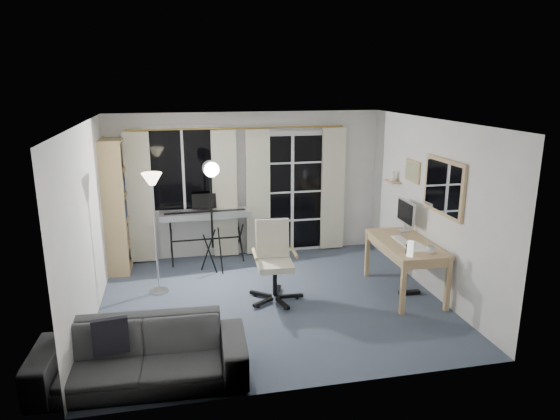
% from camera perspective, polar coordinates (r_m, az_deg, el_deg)
% --- Properties ---
extents(floor, '(4.50, 4.00, 0.02)m').
position_cam_1_polar(floor, '(6.86, -1.00, -10.44)').
color(floor, '#394254').
rests_on(floor, ground).
extents(window, '(1.20, 0.08, 1.40)m').
position_cam_1_polar(window, '(8.19, -11.01, 4.56)').
color(window, white).
rests_on(window, floor).
extents(french_door, '(1.32, 0.09, 2.11)m').
position_cam_1_polar(french_door, '(8.51, 1.35, 1.95)').
color(french_door, white).
rests_on(french_door, floor).
extents(curtains, '(3.60, 0.07, 2.13)m').
position_cam_1_polar(curtains, '(8.25, -4.51, 1.98)').
color(curtains, gold).
rests_on(curtains, floor).
extents(bookshelf, '(0.34, 0.96, 2.06)m').
position_cam_1_polar(bookshelf, '(8.14, -18.37, 0.24)').
color(bookshelf, tan).
rests_on(bookshelf, floor).
extents(torchiere_lamp, '(0.33, 0.33, 1.70)m').
position_cam_1_polar(torchiere_lamp, '(6.91, -14.31, 1.41)').
color(torchiere_lamp, '#B2B2B7').
rests_on(torchiere_lamp, floor).
extents(keyboard_piano, '(1.45, 0.73, 1.04)m').
position_cam_1_polar(keyboard_piano, '(8.09, -8.54, -0.60)').
color(keyboard_piano, black).
rests_on(keyboard_piano, floor).
extents(studio_light, '(0.35, 0.36, 1.79)m').
position_cam_1_polar(studio_light, '(7.42, -7.88, 3.17)').
color(studio_light, black).
rests_on(studio_light, floor).
extents(office_chair, '(0.73, 0.75, 1.08)m').
position_cam_1_polar(office_chair, '(6.75, -0.75, -4.94)').
color(office_chair, black).
rests_on(office_chair, floor).
extents(desk, '(0.73, 1.40, 0.74)m').
position_cam_1_polar(desk, '(7.12, 14.17, -4.24)').
color(desk, tan).
rests_on(desk, floor).
extents(monitor, '(0.18, 0.53, 0.46)m').
position_cam_1_polar(monitor, '(7.48, 14.20, -0.34)').
color(monitor, silver).
rests_on(monitor, desk).
extents(desk_clutter, '(0.45, 0.84, 0.94)m').
position_cam_1_polar(desk_clutter, '(6.92, 14.45, -5.41)').
color(desk_clutter, white).
rests_on(desk_clutter, desk).
extents(mug, '(0.12, 0.10, 0.12)m').
position_cam_1_polar(mug, '(6.70, 16.89, -4.27)').
color(mug, silver).
rests_on(mug, desk).
extents(wall_mirror, '(0.04, 0.94, 0.74)m').
position_cam_1_polar(wall_mirror, '(6.82, 18.20, 2.50)').
color(wall_mirror, tan).
rests_on(wall_mirror, floor).
extents(framed_print, '(0.03, 0.42, 0.32)m').
position_cam_1_polar(framed_print, '(7.58, 14.90, 4.31)').
color(framed_print, tan).
rests_on(framed_print, floor).
extents(wall_shelf, '(0.16, 0.30, 0.18)m').
position_cam_1_polar(wall_shelf, '(8.03, 12.78, 3.60)').
color(wall_shelf, tan).
rests_on(wall_shelf, floor).
extents(sofa, '(2.07, 0.70, 0.80)m').
position_cam_1_polar(sofa, '(5.21, -15.67, -14.65)').
color(sofa, '#303133').
rests_on(sofa, floor).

